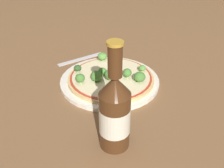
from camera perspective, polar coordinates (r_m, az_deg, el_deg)
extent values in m
plane|color=brown|center=(0.80, 0.62, 0.47)|extent=(3.00, 3.00, 0.00)
cylinder|color=silver|center=(0.80, -0.51, 0.70)|extent=(0.30, 0.30, 0.01)
cylinder|color=tan|center=(0.79, -0.26, 1.24)|extent=(0.26, 0.26, 0.01)
cylinder|color=#A83823|center=(0.79, -0.27, 1.60)|extent=(0.25, 0.25, 0.00)
cylinder|color=beige|center=(0.79, -0.27, 1.68)|extent=(0.23, 0.23, 0.00)
cylinder|color=#89A866|center=(0.81, 6.56, 2.95)|extent=(0.01, 0.01, 0.01)
ellipsoid|color=#568E3D|center=(0.81, 6.59, 3.47)|extent=(0.02, 0.02, 0.02)
cylinder|color=#89A866|center=(0.75, -6.90, 0.55)|extent=(0.01, 0.01, 0.01)
ellipsoid|color=#477A33|center=(0.75, -6.96, 1.32)|extent=(0.03, 0.03, 0.02)
cylinder|color=#89A866|center=(0.76, 5.97, 0.80)|extent=(0.01, 0.01, 0.01)
ellipsoid|color=#477A33|center=(0.75, 6.02, 1.57)|extent=(0.03, 0.03, 0.03)
cylinder|color=#89A866|center=(0.76, -0.41, 1.17)|extent=(0.01, 0.01, 0.01)
ellipsoid|color=#477A33|center=(0.75, -0.41, 2.10)|extent=(0.03, 0.03, 0.03)
cylinder|color=#89A866|center=(0.77, 3.32, 1.71)|extent=(0.01, 0.01, 0.01)
ellipsoid|color=#477A33|center=(0.77, 3.35, 2.49)|extent=(0.03, 0.03, 0.02)
cylinder|color=#89A866|center=(0.80, -7.45, 2.80)|extent=(0.01, 0.01, 0.01)
ellipsoid|color=#2D5123|center=(0.80, -7.50, 3.47)|extent=(0.02, 0.02, 0.02)
cylinder|color=#89A866|center=(0.87, -2.12, 5.42)|extent=(0.01, 0.01, 0.01)
ellipsoid|color=#568E3D|center=(0.87, -2.13, 6.07)|extent=(0.03, 0.03, 0.02)
cylinder|color=#89A866|center=(0.76, -3.44, 1.04)|extent=(0.01, 0.01, 0.01)
ellipsoid|color=#477A33|center=(0.76, -3.47, 1.82)|extent=(0.03, 0.03, 0.03)
cylinder|color=#89A866|center=(0.79, -2.10, 2.26)|extent=(0.01, 0.01, 0.01)
ellipsoid|color=#477A33|center=(0.78, -2.11, 2.83)|extent=(0.03, 0.03, 0.02)
cylinder|color=#472814|center=(0.55, 0.57, -7.92)|extent=(0.07, 0.07, 0.13)
cylinder|color=beige|center=(0.55, 0.57, -7.70)|extent=(0.07, 0.07, 0.06)
cone|color=#472814|center=(0.50, 0.63, -0.29)|extent=(0.07, 0.07, 0.04)
cylinder|color=#472814|center=(0.48, 0.66, 5.01)|extent=(0.03, 0.03, 0.06)
cylinder|color=#B7892D|center=(0.46, 0.69, 8.91)|extent=(0.03, 0.03, 0.01)
cube|color=silver|center=(0.94, -6.78, 5.47)|extent=(0.02, 0.17, 0.00)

